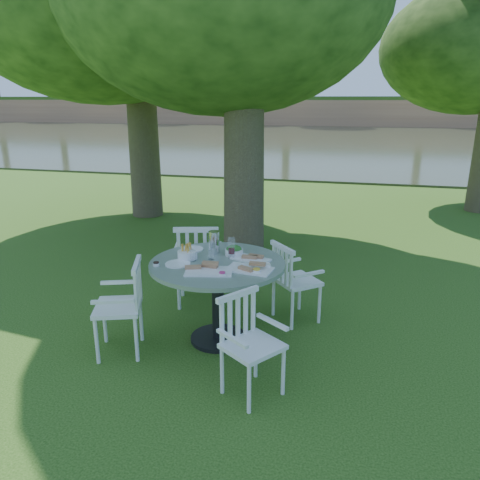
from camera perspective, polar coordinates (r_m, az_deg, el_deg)
name	(u,v)px	position (r m, az deg, el deg)	size (l,w,h in m)	color
ground	(236,318)	(5.27, -0.54, -9.50)	(140.00, 140.00, 0.00)	#1B3E0D
table	(218,279)	(4.56, -2.74, -4.78)	(1.31, 1.31, 0.83)	black
chair_ne	(290,277)	(5.04, 6.12, -4.46)	(0.60, 0.61, 0.88)	white
chair_nw	(197,259)	(5.38, -5.21, -2.34)	(0.60, 0.58, 0.98)	white
chair_sw	(127,300)	(4.54, -13.59, -7.16)	(0.55, 0.57, 0.90)	white
chair_se	(246,336)	(3.87, 0.72, -11.60)	(0.57, 0.58, 0.84)	white
tableware	(216,255)	(4.55, -2.92, -1.89)	(1.13, 0.87, 0.23)	white
river	(339,141)	(27.69, 11.93, 11.68)	(100.00, 28.00, 0.12)	#2C321D
far_bank	(357,40)	(45.95, 14.08, 22.55)	(100.00, 18.00, 15.20)	#A36E4C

